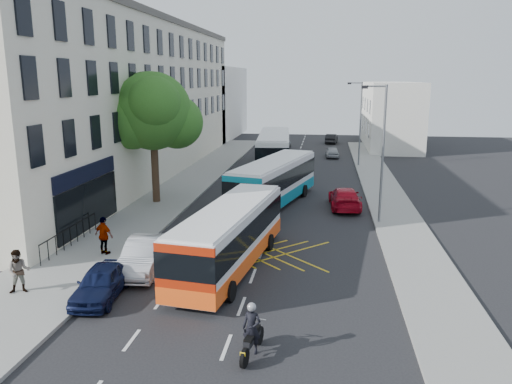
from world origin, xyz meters
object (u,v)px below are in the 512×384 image
(bus_near, at_px, (230,236))
(bus_far, at_px, (274,150))
(parked_car_blue, at_px, (101,282))
(pedestrian_far, at_px, (104,236))
(parked_car_silver, at_px, (145,255))
(motorbike, at_px, (252,331))
(distant_car_grey, at_px, (282,142))
(lamp_near, at_px, (381,147))
(distant_car_silver, at_px, (332,152))
(pedestrian_near, at_px, (19,271))
(distant_car_dark, at_px, (332,139))
(lamp_far, at_px, (359,119))
(red_hatchback, at_px, (345,198))
(bus_mid, at_px, (274,182))
(street_tree, at_px, (152,112))

(bus_near, xyz_separation_m, bus_far, (-0.61, 25.49, 0.30))
(parked_car_blue, height_order, pedestrian_far, pedestrian_far)
(bus_far, height_order, parked_car_silver, bus_far)
(motorbike, xyz_separation_m, distant_car_grey, (-3.35, 48.86, -0.23))
(lamp_near, xyz_separation_m, distant_car_silver, (-2.41, 25.48, -4.03))
(bus_far, bearing_deg, distant_car_grey, 88.11)
(bus_near, height_order, distant_car_silver, bus_near)
(bus_near, bearing_deg, bus_far, 99.25)
(bus_far, xyz_separation_m, pedestrian_near, (-7.07, -29.68, -0.77))
(distant_car_dark, bearing_deg, bus_near, 90.89)
(lamp_far, distance_m, parked_car_blue, 34.35)
(lamp_near, distance_m, motorbike, 16.69)
(lamp_far, bearing_deg, motorbike, -98.52)
(motorbike, bearing_deg, pedestrian_far, 147.86)
(red_hatchback, bearing_deg, pedestrian_far, 39.91)
(lamp_near, bearing_deg, bus_mid, 150.25)
(bus_far, bearing_deg, street_tree, -119.16)
(street_tree, bearing_deg, lamp_far, 49.19)
(pedestrian_near, relative_size, pedestrian_far, 0.95)
(street_tree, height_order, distant_car_silver, street_tree)
(bus_mid, height_order, parked_car_blue, bus_mid)
(bus_near, distance_m, distant_car_grey, 41.63)
(street_tree, bearing_deg, distant_car_grey, 78.77)
(motorbike, xyz_separation_m, distant_car_silver, (2.89, 40.85, -0.26))
(bus_near, xyz_separation_m, distant_car_grey, (-1.26, 41.60, -0.90))
(bus_near, bearing_deg, lamp_far, 83.16)
(distant_car_silver, bearing_deg, parked_car_blue, 72.54)
(bus_mid, distance_m, parked_car_blue, 16.65)
(lamp_near, height_order, lamp_far, same)
(distant_car_grey, height_order, pedestrian_far, pedestrian_far)
(street_tree, bearing_deg, bus_far, 65.03)
(parked_car_silver, relative_size, distant_car_grey, 1.02)
(bus_mid, distance_m, motorbike, 19.20)
(pedestrian_far, bearing_deg, pedestrian_near, 93.94)
(bus_near, height_order, pedestrian_near, bus_near)
(street_tree, distance_m, distant_car_dark, 37.28)
(lamp_far, xyz_separation_m, distant_car_dark, (-2.37, 17.69, -3.99))
(distant_car_grey, bearing_deg, street_tree, -108.98)
(street_tree, distance_m, pedestrian_far, 11.83)
(pedestrian_far, bearing_deg, red_hatchback, -116.18)
(motorbike, bearing_deg, pedestrian_near, 173.32)
(lamp_near, distance_m, parked_car_silver, 14.84)
(lamp_near, bearing_deg, lamp_far, 90.00)
(bus_near, xyz_separation_m, distant_car_silver, (4.97, 33.59, -0.93))
(pedestrian_near, bearing_deg, lamp_near, 16.33)
(street_tree, xyz_separation_m, bus_mid, (8.11, 0.80, -4.67))
(bus_far, distance_m, red_hatchback, 15.23)
(bus_near, bearing_deg, distant_car_dark, 91.63)
(parked_car_blue, bearing_deg, street_tree, 96.22)
(lamp_near, bearing_deg, parked_car_silver, -140.75)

